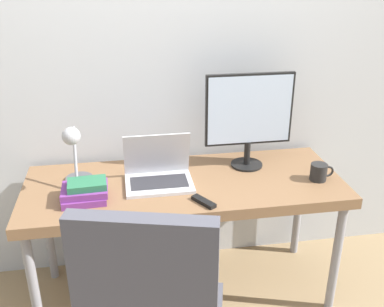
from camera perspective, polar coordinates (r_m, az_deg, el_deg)
The scene contains 8 objects.
wall_back at distance 2.64m, azimuth -2.36°, elevation 11.02°, with size 8.00×0.05×2.60m.
desk at distance 2.48m, azimuth -0.95°, elevation -4.90°, with size 1.73×0.67×0.76m.
laptop at distance 2.42m, azimuth -4.29°, elevation -2.55°, with size 0.36×0.26×0.27m.
monitor at distance 2.54m, azimuth 7.26°, elevation 4.92°, with size 0.50×0.18×0.55m.
desk_lamp at distance 2.37m, azimuth -14.75°, elevation 0.31°, with size 0.15×0.26×0.36m.
book_stack at distance 2.32m, azimuth -13.43°, elevation -4.69°, with size 0.23×0.19×0.10m.
tv_remote at distance 2.24m, azimuth 1.49°, elevation -6.13°, with size 0.11×0.14×0.02m.
mug at distance 2.55m, azimuth 15.84°, elevation -2.28°, with size 0.13×0.09×0.09m.
Camera 1 is at (-0.32, -1.81, 1.90)m, focal length 42.00 mm.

